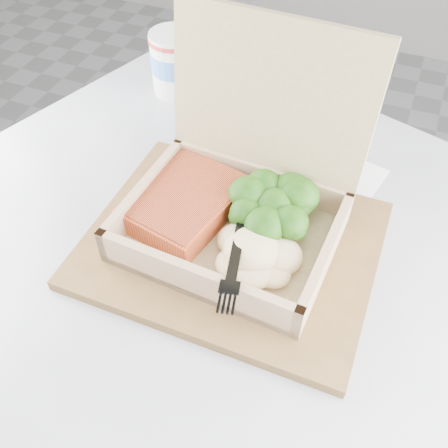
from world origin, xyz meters
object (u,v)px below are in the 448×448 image
at_px(serving_tray, 232,244).
at_px(paper_cup, 175,61).
at_px(cafe_table, 208,350).
at_px(takeout_container, 243,187).

height_order(serving_tray, paper_cup, paper_cup).
bearing_deg(paper_cup, cafe_table, -59.82).
height_order(serving_tray, takeout_container, takeout_container).
xyz_separation_m(cafe_table, paper_cup, (-0.19, 0.32, 0.24)).
xyz_separation_m(serving_tray, paper_cup, (-0.20, 0.28, 0.04)).
bearing_deg(cafe_table, paper_cup, 120.18).
relative_size(cafe_table, paper_cup, 10.41).
bearing_deg(paper_cup, takeout_container, -50.20).
bearing_deg(cafe_table, serving_tray, 67.70).
relative_size(serving_tray, takeout_container, 1.33).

